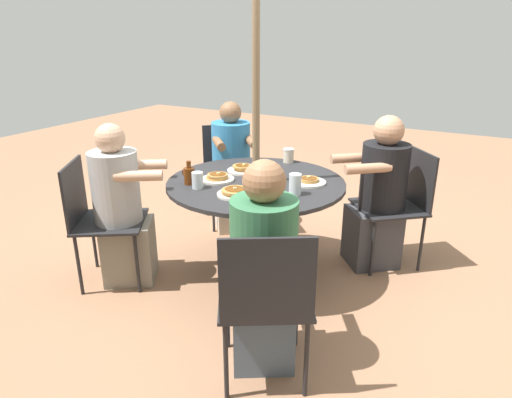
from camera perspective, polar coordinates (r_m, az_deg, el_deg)
ground_plane at (r=3.49m, az=-0.00°, el=-9.31°), size 12.00×12.00×0.00m
patio_table at (r=3.22m, az=-0.00°, el=0.22°), size 1.25×1.25×0.74m
umbrella_pole at (r=3.08m, az=-0.00°, el=9.25°), size 0.05×0.05×2.26m
patio_chair_north at (r=4.29m, az=-3.44°, el=4.07°), size 0.65×0.65×0.89m
diner_north at (r=4.13m, az=-3.02°, el=3.45°), size 0.56×0.57×1.15m
patio_chair_east at (r=3.38m, az=-19.31°, el=-1.78°), size 0.64×0.64×0.89m
diner_east at (r=3.33m, az=-16.41°, el=-1.52°), size 0.57×0.52×1.16m
patio_chair_south at (r=2.26m, az=1.18°, el=-12.01°), size 0.63×0.63×0.89m
diner_south at (r=2.40m, az=0.93°, el=-9.46°), size 0.53×0.58×1.16m
patio_chair_west at (r=3.64m, az=17.55°, el=0.01°), size 0.65×0.65×0.89m
diner_west at (r=3.55m, az=15.06°, el=0.02°), size 0.60×0.58×1.16m
pancake_plate_a at (r=3.21m, az=-4.83°, el=2.66°), size 0.23×0.23×0.06m
pancake_plate_b at (r=2.91m, az=-2.63°, el=0.83°), size 0.23×0.23×0.05m
pancake_plate_c at (r=3.16m, az=6.64°, el=2.22°), size 0.23×0.23×0.05m
pancake_plate_d at (r=3.40m, az=-1.66°, el=3.76°), size 0.23×0.23×0.06m
syrup_bottle at (r=3.14m, az=-8.37°, el=2.97°), size 0.10×0.07×0.16m
coffee_cup at (r=3.64m, az=4.09°, el=5.46°), size 0.09×0.09×0.11m
drinking_glass_a at (r=2.92m, az=4.91°, el=1.85°), size 0.08×0.08×0.14m
drinking_glass_b at (r=3.05m, az=-7.33°, el=2.34°), size 0.08×0.08×0.11m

